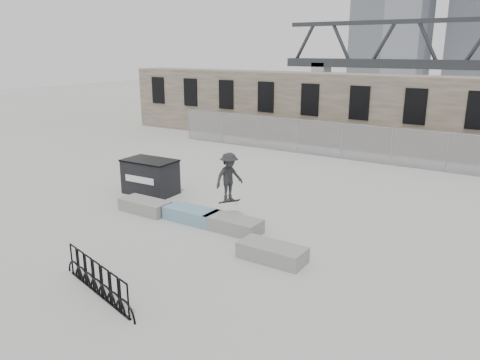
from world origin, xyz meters
The scene contains 10 objects.
ground centered at (0.00, 0.00, 0.00)m, with size 120.00×120.00×0.00m, color #B7B8B3.
stone_wall centered at (0.00, 16.24, 2.26)m, with size 36.00×2.58×4.50m.
chainlink_fence centered at (0.00, 12.50, 1.04)m, with size 22.06×0.06×2.02m.
planter_far_left centered at (-2.89, -0.10, 0.26)m, with size 2.00×0.90×0.48m.
planter_center_left centered at (-0.82, 0.12, 0.26)m, with size 2.00×0.90×0.48m.
planter_center_right centered at (0.98, 0.13, 0.26)m, with size 2.00×0.90×0.48m.
planter_offset centered at (3.22, -1.13, 0.26)m, with size 2.00×0.90×0.48m.
dumpster centered at (-4.39, 1.79, 0.75)m, with size 2.30×1.47×1.48m.
bike_rack centered at (0.55, -5.29, 0.44)m, with size 3.49×0.93×0.90m.
skateboarder centered at (0.39, 0.78, 1.67)m, with size 0.96×1.26×1.88m.
Camera 1 is at (9.33, -12.19, 6.00)m, focal length 35.00 mm.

